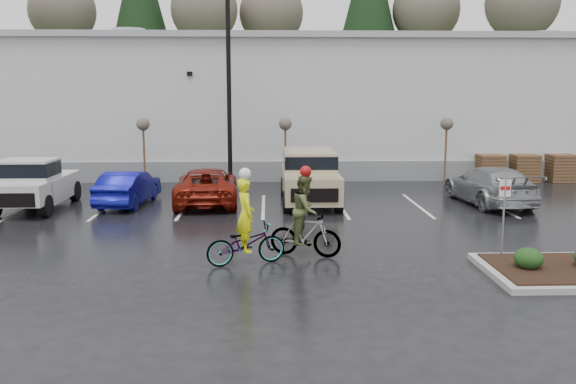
{
  "coord_description": "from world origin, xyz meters",
  "views": [
    {
      "loc": [
        -2.32,
        -15.09,
        4.46
      ],
      "look_at": [
        -1.69,
        3.64,
        1.3
      ],
      "focal_mm": 38.0,
      "sensor_mm": 36.0,
      "label": 1
    }
  ],
  "objects_px": {
    "pallet_stack_c": "(560,168)",
    "fire_lane_sign": "(504,209)",
    "sapling_mid": "(285,128)",
    "cyclist_olive": "(305,224)",
    "sapling_east": "(447,127)",
    "pallet_stack_b": "(524,168)",
    "car_far_silver": "(489,185)",
    "lamppost": "(229,61)",
    "cyclist_hivis": "(246,235)",
    "pickup_white": "(38,182)",
    "suv_tan": "(310,177)",
    "car_red": "(207,186)",
    "sapling_west": "(143,128)",
    "car_blue": "(128,188)",
    "pallet_stack_a": "(490,168)"
  },
  "relations": [
    {
      "from": "fire_lane_sign",
      "to": "sapling_west",
      "type": "bearing_deg",
      "value": 132.67
    },
    {
      "from": "car_far_silver",
      "to": "pallet_stack_a",
      "type": "bearing_deg",
      "value": -115.84
    },
    {
      "from": "car_red",
      "to": "suv_tan",
      "type": "bearing_deg",
      "value": 175.9
    },
    {
      "from": "lamppost",
      "to": "cyclist_hivis",
      "type": "xyz_separation_m",
      "value": [
        1.1,
        -11.84,
        -4.92
      ]
    },
    {
      "from": "sapling_west",
      "to": "sapling_east",
      "type": "relative_size",
      "value": 1.0
    },
    {
      "from": "fire_lane_sign",
      "to": "cyclist_hivis",
      "type": "xyz_separation_m",
      "value": [
        -6.7,
        -0.04,
        -0.64
      ]
    },
    {
      "from": "fire_lane_sign",
      "to": "car_blue",
      "type": "xyz_separation_m",
      "value": [
        -11.56,
        8.34,
        -0.73
      ]
    },
    {
      "from": "sapling_west",
      "to": "cyclist_hivis",
      "type": "height_order",
      "value": "sapling_west"
    },
    {
      "from": "cyclist_olive",
      "to": "cyclist_hivis",
      "type": "bearing_deg",
      "value": 132.59
    },
    {
      "from": "lamppost",
      "to": "car_far_silver",
      "type": "distance_m",
      "value": 12.1
    },
    {
      "from": "pickup_white",
      "to": "suv_tan",
      "type": "bearing_deg",
      "value": 3.24
    },
    {
      "from": "car_red",
      "to": "cyclist_hivis",
      "type": "xyz_separation_m",
      "value": [
        1.84,
        -8.56,
        0.06
      ]
    },
    {
      "from": "lamppost",
      "to": "pickup_white",
      "type": "relative_size",
      "value": 1.77
    },
    {
      "from": "car_red",
      "to": "pallet_stack_a",
      "type": "bearing_deg",
      "value": -161.7
    },
    {
      "from": "cyclist_hivis",
      "to": "car_blue",
      "type": "bearing_deg",
      "value": 12.34
    },
    {
      "from": "sapling_east",
      "to": "cyclist_hivis",
      "type": "height_order",
      "value": "sapling_east"
    },
    {
      "from": "sapling_east",
      "to": "car_blue",
      "type": "distance_m",
      "value": 14.61
    },
    {
      "from": "sapling_east",
      "to": "pallet_stack_b",
      "type": "distance_m",
      "value": 4.78
    },
    {
      "from": "cyclist_hivis",
      "to": "car_red",
      "type": "bearing_deg",
      "value": -5.67
    },
    {
      "from": "pallet_stack_b",
      "to": "car_blue",
      "type": "bearing_deg",
      "value": -163.11
    },
    {
      "from": "sapling_mid",
      "to": "sapling_east",
      "type": "relative_size",
      "value": 1.0
    },
    {
      "from": "sapling_east",
      "to": "car_red",
      "type": "distance_m",
      "value": 11.73
    },
    {
      "from": "lamppost",
      "to": "car_red",
      "type": "relative_size",
      "value": 1.81
    },
    {
      "from": "sapling_west",
      "to": "fire_lane_sign",
      "type": "bearing_deg",
      "value": -47.33
    },
    {
      "from": "car_red",
      "to": "suv_tan",
      "type": "relative_size",
      "value": 1.0
    },
    {
      "from": "fire_lane_sign",
      "to": "pallet_stack_c",
      "type": "bearing_deg",
      "value": 59.28
    },
    {
      "from": "sapling_east",
      "to": "cyclist_olive",
      "type": "bearing_deg",
      "value": -121.13
    },
    {
      "from": "sapling_east",
      "to": "suv_tan",
      "type": "relative_size",
      "value": 0.63
    },
    {
      "from": "sapling_east",
      "to": "cyclist_hivis",
      "type": "relative_size",
      "value": 1.27
    },
    {
      "from": "sapling_mid",
      "to": "cyclist_olive",
      "type": "bearing_deg",
      "value": -89.14
    },
    {
      "from": "pallet_stack_b",
      "to": "car_far_silver",
      "type": "relative_size",
      "value": 0.26
    },
    {
      "from": "pickup_white",
      "to": "car_far_silver",
      "type": "height_order",
      "value": "pickup_white"
    },
    {
      "from": "pickup_white",
      "to": "sapling_west",
      "type": "bearing_deg",
      "value": 58.05
    },
    {
      "from": "lamppost",
      "to": "sapling_west",
      "type": "height_order",
      "value": "lamppost"
    },
    {
      "from": "car_red",
      "to": "car_far_silver",
      "type": "bearing_deg",
      "value": 174.03
    },
    {
      "from": "pickup_white",
      "to": "cyclist_olive",
      "type": "distance_m",
      "value": 12.12
    },
    {
      "from": "car_blue",
      "to": "cyclist_hivis",
      "type": "relative_size",
      "value": 1.64
    },
    {
      "from": "fire_lane_sign",
      "to": "car_blue",
      "type": "distance_m",
      "value": 14.28
    },
    {
      "from": "sapling_west",
      "to": "sapling_mid",
      "type": "xyz_separation_m",
      "value": [
        6.5,
        0.0,
        0.0
      ]
    },
    {
      "from": "pallet_stack_a",
      "to": "pallet_stack_b",
      "type": "height_order",
      "value": "same"
    },
    {
      "from": "sapling_east",
      "to": "pallet_stack_b",
      "type": "height_order",
      "value": "sapling_east"
    },
    {
      "from": "pallet_stack_b",
      "to": "cyclist_hivis",
      "type": "height_order",
      "value": "cyclist_hivis"
    },
    {
      "from": "car_far_silver",
      "to": "cyclist_olive",
      "type": "height_order",
      "value": "cyclist_olive"
    },
    {
      "from": "lamppost",
      "to": "car_far_silver",
      "type": "xyz_separation_m",
      "value": [
        10.38,
        -3.77,
        -4.94
      ]
    },
    {
      "from": "car_blue",
      "to": "cyclist_hivis",
      "type": "distance_m",
      "value": 9.69
    },
    {
      "from": "suv_tan",
      "to": "cyclist_hivis",
      "type": "bearing_deg",
      "value": -104.72
    },
    {
      "from": "sapling_mid",
      "to": "fire_lane_sign",
      "type": "relative_size",
      "value": 1.45
    },
    {
      "from": "sapling_west",
      "to": "car_blue",
      "type": "bearing_deg",
      "value": -86.97
    },
    {
      "from": "pallet_stack_c",
      "to": "cyclist_hivis",
      "type": "height_order",
      "value": "cyclist_hivis"
    },
    {
      "from": "pallet_stack_c",
      "to": "fire_lane_sign",
      "type": "bearing_deg",
      "value": -120.72
    }
  ]
}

